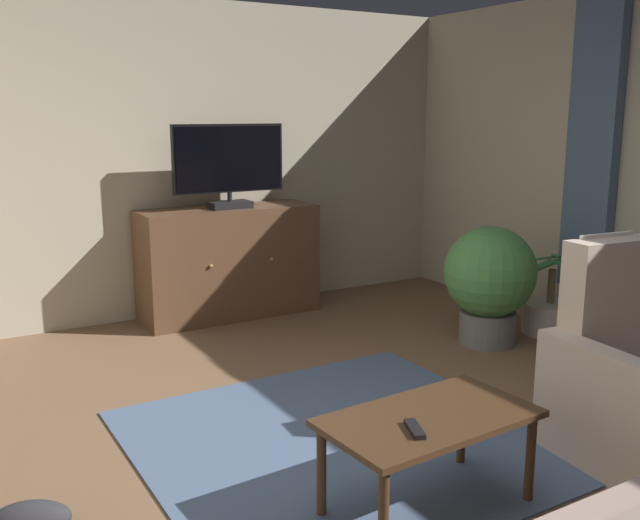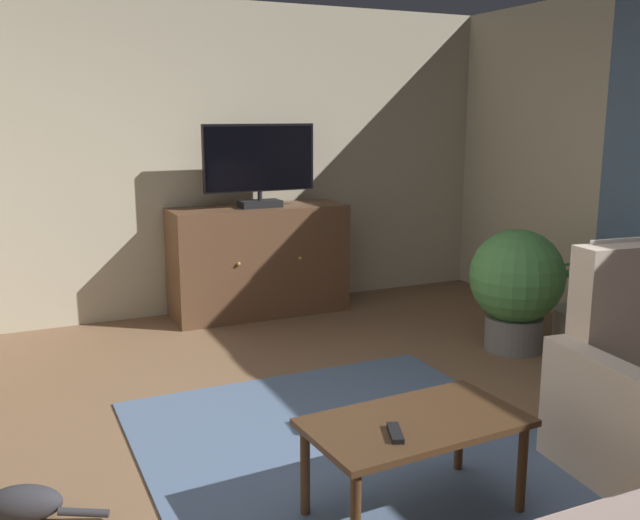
% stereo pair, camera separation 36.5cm
% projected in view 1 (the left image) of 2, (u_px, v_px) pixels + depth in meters
% --- Properties ---
extents(ground_plane, '(6.71, 6.77, 0.04)m').
position_uv_depth(ground_plane, '(332.00, 466.00, 3.65)').
color(ground_plane, brown).
extents(wall_back, '(6.71, 0.10, 2.74)m').
position_uv_depth(wall_back, '(141.00, 162.00, 6.00)').
color(wall_back, '#B2A88E').
rests_on(wall_back, ground_plane).
extents(curtain_panel_far, '(0.10, 0.44, 2.30)m').
position_uv_depth(curtain_panel_far, '(593.00, 148.00, 5.60)').
color(curtain_panel_far, slate).
extents(rug_central, '(2.16, 2.12, 0.01)m').
position_uv_depth(rug_central, '(344.00, 440.00, 3.88)').
color(rug_central, slate).
rests_on(rug_central, ground_plane).
extents(tv_cabinet, '(1.56, 0.55, 0.97)m').
position_uv_depth(tv_cabinet, '(229.00, 265.00, 6.22)').
color(tv_cabinet, '#402A1C').
rests_on(tv_cabinet, ground_plane).
extents(television, '(1.00, 0.20, 0.72)m').
position_uv_depth(television, '(229.00, 164.00, 5.99)').
color(television, black).
rests_on(television, tv_cabinet).
extents(coffee_table, '(1.00, 0.59, 0.46)m').
position_uv_depth(coffee_table, '(429.00, 426.00, 3.14)').
color(coffee_table, '#422B19').
rests_on(coffee_table, ground_plane).
extents(tv_remote, '(0.11, 0.18, 0.02)m').
position_uv_depth(tv_remote, '(415.00, 429.00, 2.97)').
color(tv_remote, black).
rests_on(tv_remote, coffee_table).
extents(potted_plant_small_fern_corner, '(0.80, 0.84, 0.66)m').
position_uv_depth(potted_plant_small_fern_corner, '(549.00, 315.00, 5.77)').
color(potted_plant_small_fern_corner, beige).
rests_on(potted_plant_small_fern_corner, ground_plane).
extents(potted_plant_leafy_by_curtain, '(0.71, 0.71, 0.93)m').
position_uv_depth(potted_plant_leafy_by_curtain, '(490.00, 279.00, 5.43)').
color(potted_plant_leafy_by_curtain, slate).
rests_on(potted_plant_leafy_by_curtain, ground_plane).
extents(cat, '(0.60, 0.33, 0.18)m').
position_uv_depth(cat, '(24.00, 519.00, 2.99)').
color(cat, '#2D2D33').
rests_on(cat, ground_plane).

